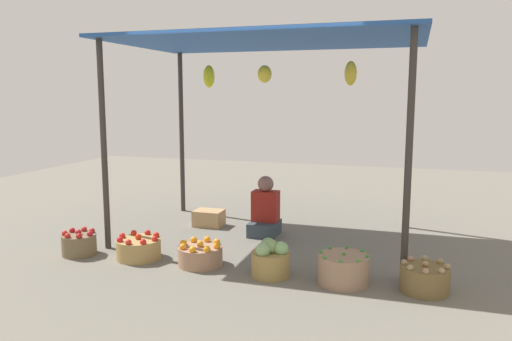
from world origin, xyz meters
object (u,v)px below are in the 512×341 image
at_px(basket_red_apples, 79,244).
at_px(basket_potatoes, 425,278).
at_px(basket_green_chilies, 343,269).
at_px(wooden_crate_near_vendor, 209,218).
at_px(vendor_person, 265,212).
at_px(basket_red_tomatoes, 139,248).
at_px(basket_oranges, 200,255).
at_px(basket_cabbages, 271,260).

bearing_deg(basket_red_apples, basket_potatoes, 0.55).
xyz_separation_m(basket_green_chilies, basket_potatoes, (0.76, 0.02, -0.02)).
distance_m(basket_red_apples, wooden_crate_near_vendor, 1.89).
distance_m(vendor_person, basket_red_tomatoes, 1.76).
distance_m(basket_oranges, wooden_crate_near_vendor, 1.65).
relative_size(vendor_person, basket_red_apples, 2.01).
bearing_deg(basket_red_tomatoes, basket_oranges, 0.10).
bearing_deg(basket_potatoes, basket_red_tomatoes, 179.07).
height_order(basket_red_tomatoes, basket_potatoes, basket_potatoes).
bearing_deg(basket_red_apples, basket_oranges, 3.37).
xyz_separation_m(basket_red_tomatoes, wooden_crate_near_vendor, (0.20, 1.56, -0.01)).
bearing_deg(basket_green_chilies, basket_potatoes, 1.30).
xyz_separation_m(vendor_person, basket_red_apples, (-1.81, -1.46, -0.17)).
distance_m(basket_red_apples, basket_oranges, 1.48).
bearing_deg(wooden_crate_near_vendor, basket_oranges, -70.43).
relative_size(vendor_person, basket_cabbages, 1.96).
bearing_deg(basket_red_apples, vendor_person, 38.87).
xyz_separation_m(basket_red_tomatoes, basket_oranges, (0.75, 0.00, -0.01)).
xyz_separation_m(basket_oranges, wooden_crate_near_vendor, (-0.55, 1.55, -0.00)).
height_order(basket_red_tomatoes, basket_cabbages, basket_cabbages).
height_order(basket_red_tomatoes, basket_oranges, basket_red_tomatoes).
height_order(basket_red_apples, basket_green_chilies, basket_green_chilies).
height_order(basket_red_apples, basket_cabbages, basket_cabbages).
relative_size(basket_oranges, basket_cabbages, 1.21).
xyz_separation_m(basket_cabbages, basket_green_chilies, (0.74, 0.01, -0.02)).
xyz_separation_m(vendor_person, basket_red_tomatoes, (-1.08, -1.37, -0.18)).
relative_size(basket_oranges, basket_green_chilies, 0.97).
xyz_separation_m(basket_cabbages, wooden_crate_near_vendor, (-1.37, 1.63, -0.06)).
distance_m(vendor_person, basket_cabbages, 1.53).
bearing_deg(basket_cabbages, basket_oranges, 174.52).
relative_size(basket_oranges, wooden_crate_near_vendor, 1.21).
xyz_separation_m(basket_red_tomatoes, basket_potatoes, (3.06, -0.05, 0.01)).
distance_m(vendor_person, basket_potatoes, 2.44).
distance_m(basket_oranges, basket_cabbages, 0.82).
distance_m(basket_red_apples, basket_red_tomatoes, 0.73).
distance_m(basket_red_tomatoes, basket_green_chilies, 2.30).
bearing_deg(basket_red_tomatoes, vendor_person, 51.76).
bearing_deg(wooden_crate_near_vendor, basket_red_apples, -119.50).
xyz_separation_m(basket_potatoes, wooden_crate_near_vendor, (-2.86, 1.61, -0.02)).
xyz_separation_m(vendor_person, basket_potatoes, (1.98, -1.42, -0.17)).
bearing_deg(basket_red_tomatoes, basket_cabbages, -2.81).
distance_m(basket_oranges, basket_green_chilies, 1.55).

